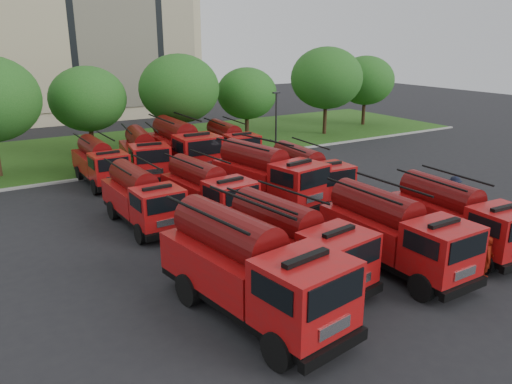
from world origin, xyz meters
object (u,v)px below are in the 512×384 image
fire_truck_0 (250,268)px  fire_truck_9 (144,154)px  firefighter_4 (198,280)px  fire_truck_7 (307,173)px  fire_truck_6 (267,176)px  firefighter_1 (342,335)px  fire_truck_3 (457,216)px  fire_truck_10 (182,147)px  fire_truck_5 (207,191)px  firefighter_3 (452,210)px  fire_truck_8 (100,162)px  fire_truck_4 (142,197)px  fire_truck_11 (230,143)px  firefighter_0 (484,278)px  fire_truck_2 (394,232)px  firefighter_5 (319,201)px  fire_truck_1 (294,241)px

fire_truck_0 → fire_truck_9: fire_truck_0 is taller
firefighter_4 → fire_truck_7: bearing=-89.8°
fire_truck_6 → firefighter_1: 13.61m
fire_truck_7 → fire_truck_9: size_ratio=0.93×
fire_truck_3 → fire_truck_9: size_ratio=0.94×
fire_truck_0 → fire_truck_10: size_ratio=1.02×
fire_truck_5 → fire_truck_6: (3.92, 0.20, 0.21)m
fire_truck_0 → firefighter_3: bearing=4.4°
fire_truck_3 → firefighter_4: 11.97m
fire_truck_5 → fire_truck_8: bearing=102.3°
fire_truck_8 → fire_truck_10: fire_truck_10 is taller
fire_truck_0 → fire_truck_7: size_ratio=1.21×
fire_truck_4 → fire_truck_9: size_ratio=0.90×
fire_truck_5 → firefighter_4: size_ratio=4.08×
fire_truck_11 → firefighter_0: 22.49m
fire_truck_5 → fire_truck_10: fire_truck_10 is taller
fire_truck_8 → fire_truck_11: size_ratio=0.95×
fire_truck_4 → fire_truck_11: bearing=40.2°
fire_truck_2 → fire_truck_6: size_ratio=0.90×
fire_truck_0 → firefighter_1: fire_truck_0 is taller
fire_truck_8 → firefighter_3: fire_truck_8 is taller
fire_truck_9 → firefighter_4: size_ratio=4.35×
fire_truck_0 → fire_truck_4: (-0.19, 10.43, -0.32)m
fire_truck_10 → fire_truck_4: bearing=-124.1°
fire_truck_3 → fire_truck_5: (-7.84, 9.56, -0.03)m
fire_truck_10 → firefighter_4: bearing=-111.0°
fire_truck_3 → fire_truck_6: (-3.92, 9.76, 0.18)m
fire_truck_0 → fire_truck_3: bearing=-8.2°
fire_truck_0 → firefighter_1: (1.90, -2.68, -1.79)m
firefighter_0 → firefighter_5: bearing=54.8°
fire_truck_2 → firefighter_4: fire_truck_2 is taller
fire_truck_8 → firefighter_4: (-0.47, -15.83, -1.45)m
fire_truck_1 → firefighter_5: size_ratio=4.38×
firefighter_4 → firefighter_5: (10.39, 5.34, 0.00)m
fire_truck_3 → firefighter_5: 8.80m
fire_truck_9 → firefighter_1: bearing=-84.1°
fire_truck_6 → fire_truck_11: size_ratio=1.17×
fire_truck_1 → fire_truck_10: 17.82m
firefighter_1 → firefighter_3: size_ratio=0.93×
fire_truck_4 → fire_truck_8: 8.71m
fire_truck_5 → firefighter_3: (12.14, -6.15, -1.50)m
fire_truck_8 → firefighter_1: 21.95m
fire_truck_3 → fire_truck_11: fire_truck_3 is taller
fire_truck_2 → fire_truck_3: fire_truck_2 is taller
fire_truck_1 → fire_truck_2: size_ratio=1.01×
fire_truck_2 → fire_truck_4: fire_truck_2 is taller
fire_truck_5 → fire_truck_10: 9.88m
fire_truck_4 → firefighter_0: fire_truck_4 is taller
fire_truck_5 → fire_truck_7: (6.60, -0.04, 0.01)m
fire_truck_8 → firefighter_1: size_ratio=3.46×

